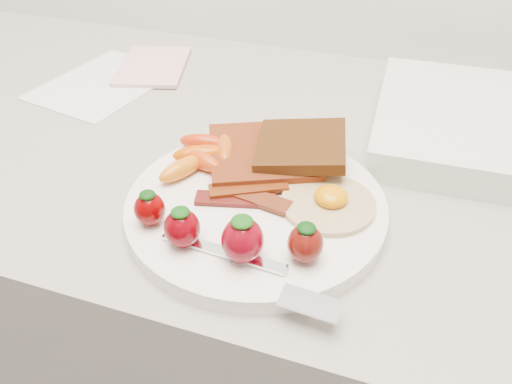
% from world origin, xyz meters
% --- Properties ---
extents(counter, '(2.00, 0.60, 0.90)m').
position_xyz_m(counter, '(0.00, 1.70, 0.45)').
color(counter, gray).
rests_on(counter, ground).
extents(plate, '(0.27, 0.27, 0.02)m').
position_xyz_m(plate, '(0.03, 1.56, 0.91)').
color(plate, white).
rests_on(plate, counter).
extents(toast_lower, '(0.16, 0.16, 0.01)m').
position_xyz_m(toast_lower, '(0.01, 1.63, 0.93)').
color(toast_lower, '#4B1905').
rests_on(toast_lower, plate).
extents(toast_upper, '(0.12, 0.11, 0.02)m').
position_xyz_m(toast_upper, '(0.06, 1.64, 0.94)').
color(toast_upper, black).
rests_on(toast_upper, toast_lower).
extents(fried_egg, '(0.11, 0.11, 0.02)m').
position_xyz_m(fried_egg, '(0.10, 1.57, 0.92)').
color(fried_egg, beige).
rests_on(fried_egg, plate).
extents(bacon_strips, '(0.10, 0.07, 0.01)m').
position_xyz_m(bacon_strips, '(0.02, 1.56, 0.92)').
color(bacon_strips, '#3D0708').
rests_on(bacon_strips, plate).
extents(baby_carrots, '(0.08, 0.11, 0.02)m').
position_xyz_m(baby_carrots, '(-0.05, 1.60, 0.93)').
color(baby_carrots, '#CB4B00').
rests_on(baby_carrots, plate).
extents(strawberries, '(0.18, 0.05, 0.05)m').
position_xyz_m(strawberries, '(0.02, 1.48, 0.94)').
color(strawberries, '#640001').
rests_on(strawberries, plate).
extents(fork, '(0.18, 0.06, 0.00)m').
position_xyz_m(fork, '(0.07, 1.46, 0.92)').
color(fork, white).
rests_on(fork, plate).
extents(paper_sheet, '(0.19, 0.23, 0.00)m').
position_xyz_m(paper_sheet, '(-0.29, 1.78, 0.90)').
color(paper_sheet, white).
rests_on(paper_sheet, counter).
extents(notepad, '(0.14, 0.17, 0.01)m').
position_xyz_m(notepad, '(-0.24, 1.85, 0.91)').
color(notepad, beige).
rests_on(notepad, paper_sheet).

